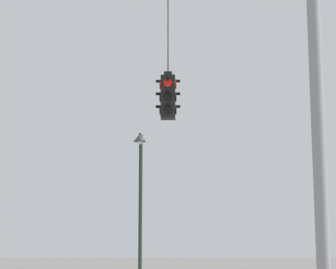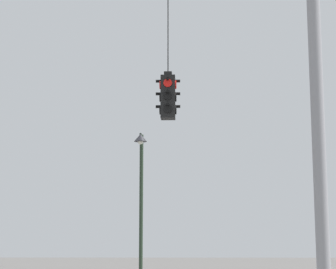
% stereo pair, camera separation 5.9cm
% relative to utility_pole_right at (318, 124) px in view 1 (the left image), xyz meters
% --- Properties ---
extents(utility_pole_right, '(0.31, 0.31, 9.29)m').
position_rel_utility_pole_right_xyz_m(utility_pole_right, '(0.00, 0.00, 0.00)').
color(utility_pole_right, gray).
rests_on(utility_pole_right, ground_plane).
extents(traffic_light_near_left_pole, '(0.58, 0.58, 3.34)m').
position_rel_utility_pole_right_xyz_m(traffic_light_near_left_pole, '(-3.50, -0.00, 0.70)').
color(traffic_light_near_left_pole, black).
extents(street_lamp, '(0.41, 0.71, 5.40)m').
position_rel_utility_pole_right_xyz_m(street_lamp, '(-4.59, 5.61, -0.96)').
color(street_lamp, '#233323').
rests_on(street_lamp, ground_plane).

